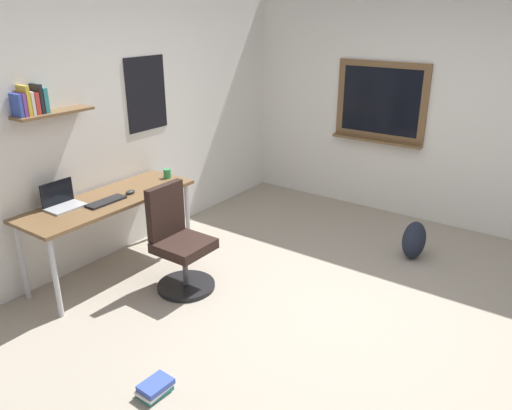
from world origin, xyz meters
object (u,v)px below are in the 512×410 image
desk (109,205)px  backpack (414,240)px  laptop (62,201)px  coffee_mug (167,174)px  keyboard (106,202)px  office_chair (179,246)px  book_stack_on_floor (155,388)px  computer_mouse (130,192)px

desk → backpack: desk is taller
laptop → coffee_mug: 1.12m
laptop → keyboard: laptop is taller
desk → office_chair: 0.77m
office_chair → laptop: laptop is taller
desk → keyboard: size_ratio=4.51×
laptop → backpack: bearing=-45.9°
laptop → backpack: (2.31, -2.38, -0.61)m
book_stack_on_floor → office_chair: bearing=36.3°
keyboard → computer_mouse: 0.28m
office_chair → backpack: office_chair is taller
desk → book_stack_on_floor: bearing=-122.1°
desk → laptop: (-0.38, 0.14, 0.13)m
backpack → coffee_mug: bearing=118.4°
coffee_mug → book_stack_on_floor: 2.38m
computer_mouse → coffee_mug: 0.54m
keyboard → office_chair: bearing=-69.6°
backpack → book_stack_on_floor: backpack is taller
backpack → book_stack_on_floor: (-2.89, 0.71, -0.15)m
backpack → book_stack_on_floor: size_ratio=1.71×
office_chair → book_stack_on_floor: bearing=-143.7°
coffee_mug → laptop: bearing=171.4°
book_stack_on_floor → coffee_mug: bearing=41.6°
backpack → book_stack_on_floor: 2.98m
computer_mouse → keyboard: bearing=180.0°
keyboard → computer_mouse: (0.28, -0.00, 0.01)m
office_chair → coffee_mug: office_chair is taller
keyboard → book_stack_on_floor: (-0.87, -1.45, -0.71)m
laptop → coffee_mug: (1.11, -0.17, -0.01)m
office_chair → computer_mouse: (0.04, 0.63, 0.36)m
coffee_mug → computer_mouse: bearing=-174.7°
desk → keyboard: keyboard is taller
book_stack_on_floor → desk: bearing=57.9°
laptop → book_stack_on_floor: size_ratio=1.38×
coffee_mug → backpack: (1.20, -2.21, -0.60)m
desk → computer_mouse: 0.23m
keyboard → computer_mouse: computer_mouse is taller
office_chair → keyboard: (-0.24, 0.63, 0.35)m
office_chair → coffee_mug: 0.98m
office_chair → coffee_mug: size_ratio=10.33×
computer_mouse → book_stack_on_floor: (-1.15, -1.45, -0.72)m
book_stack_on_floor → backpack: bearing=-13.9°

